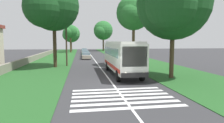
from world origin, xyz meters
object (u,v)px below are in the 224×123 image
object	(u,v)px
coach_bus	(122,56)
trailing_car_3	(84,51)
roadside_tree_right_0	(103,31)
roadside_tree_left_2	(52,7)
trailing_car_1	(85,54)
roadside_tree_right_2	(171,5)
roadside_tree_right_1	(133,14)
trailing_car_2	(85,52)
utility_pole	(66,38)
roadside_tree_left_1	(71,34)
roadside_tree_left_0	(70,32)
trailing_car_0	(86,56)

from	to	relation	value
coach_bus	trailing_car_3	size ratio (longest dim) A/B	2.60
roadside_tree_right_0	roadside_tree_left_2	bearing A→B (deg)	165.48
trailing_car_1	roadside_tree_right_2	world-z (taller)	roadside_tree_right_2
trailing_car_3	roadside_tree_right_1	bearing A→B (deg)	-169.64
trailing_car_2	roadside_tree_right_2	xyz separation A→B (m)	(-38.92, -7.77, 6.65)
trailing_car_3	utility_pole	world-z (taller)	utility_pole
roadside_tree_left_1	utility_pole	world-z (taller)	roadside_tree_left_1
trailing_car_3	roadside_tree_left_0	xyz separation A→B (m)	(1.78, 4.57, 6.17)
coach_bus	roadside_tree_left_1	bearing A→B (deg)	8.28
trailing_car_3	roadside_tree_left_2	bearing A→B (deg)	172.13
roadside_tree_right_0	roadside_tree_right_1	bearing A→B (deg)	179.09
roadside_tree_right_1	utility_pole	size ratio (longest dim) A/B	1.32
coach_bus	roadside_tree_right_0	size ratio (longest dim) A/B	0.96
trailing_car_0	roadside_tree_left_0	xyz separation A→B (m)	(25.52, 4.53, 6.17)
roadside_tree_right_0	roadside_tree_left_0	bearing A→B (deg)	128.80
roadside_tree_left_2	roadside_tree_right_2	world-z (taller)	roadside_tree_left_2
trailing_car_0	roadside_tree_left_2	xyz separation A→B (m)	(-13.27, 5.07, 7.81)
roadside_tree_right_0	trailing_car_1	bearing A→B (deg)	165.57
trailing_car_2	roadside_tree_left_1	world-z (taller)	roadside_tree_left_1
roadside_tree_left_1	roadside_tree_right_0	bearing A→B (deg)	-89.14
roadside_tree_right_1	trailing_car_3	bearing A→B (deg)	10.36
trailing_car_0	roadside_tree_right_2	bearing A→B (deg)	-161.80
trailing_car_1	trailing_car_3	distance (m)	17.67
roadside_tree_right_1	trailing_car_1	bearing A→B (deg)	19.65
roadside_tree_left_2	roadside_tree_right_1	world-z (taller)	roadside_tree_left_2
roadside_tree_left_0	roadside_tree_right_1	bearing A→B (deg)	-163.63
trailing_car_1	trailing_car_3	world-z (taller)	same
roadside_tree_right_1	trailing_car_2	bearing A→B (deg)	13.46
roadside_tree_right_2	utility_pole	bearing A→B (deg)	43.43
trailing_car_1	utility_pole	world-z (taller)	utility_pole
utility_pole	coach_bus	bearing A→B (deg)	-142.86
trailing_car_3	roadside_tree_right_2	size ratio (longest dim) A/B	0.39
roadside_tree_left_1	roadside_tree_right_1	world-z (taller)	roadside_tree_right_1
roadside_tree_left_0	roadside_tree_left_2	world-z (taller)	roadside_tree_left_2
roadside_tree_left_1	utility_pole	size ratio (longest dim) A/B	1.22
coach_bus	roadside_tree_left_1	distance (m)	56.49
roadside_tree_left_1	trailing_car_3	bearing A→B (deg)	-156.95
trailing_car_3	roadside_tree_right_2	world-z (taller)	roadside_tree_right_2
trailing_car_2	roadside_tree_right_2	distance (m)	40.24
coach_bus	trailing_car_1	bearing A→B (deg)	7.18
coach_bus	trailing_car_0	size ratio (longest dim) A/B	2.60
trailing_car_2	roadside_tree_left_2	bearing A→B (deg)	169.92
roadside_tree_left_0	roadside_tree_left_1	world-z (taller)	roadside_tree_left_1
roadside_tree_left_2	trailing_car_0	bearing A→B (deg)	-20.91
trailing_car_2	roadside_tree_right_2	world-z (taller)	roadside_tree_right_2
roadside_tree_left_1	roadside_tree_left_2	bearing A→B (deg)	179.62
roadside_tree_left_0	trailing_car_2	bearing A→B (deg)	-156.13
roadside_tree_right_2	roadside_tree_left_0	bearing A→B (deg)	14.05
trailing_car_1	trailing_car_3	xyz separation A→B (m)	(17.67, -0.05, 0.00)
roadside_tree_left_0	roadside_tree_right_0	bearing A→B (deg)	-51.20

